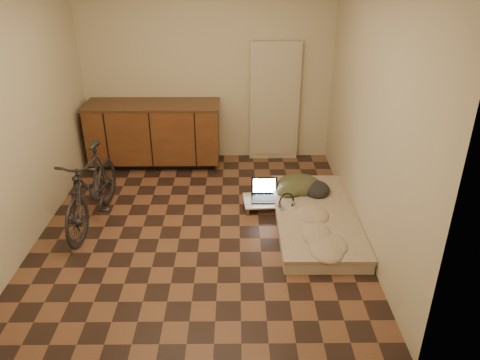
{
  "coord_description": "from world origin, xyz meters",
  "views": [
    {
      "loc": [
        0.4,
        -4.49,
        2.84
      ],
      "look_at": [
        0.44,
        0.07,
        0.55
      ],
      "focal_mm": 35.0,
      "sensor_mm": 36.0,
      "label": 1
    }
  ],
  "objects_px": {
    "futon": "(316,218)",
    "lap_desk": "(269,200)",
    "bicycle": "(91,184)",
    "laptop": "(265,194)"
  },
  "relations": [
    {
      "from": "bicycle",
      "to": "futon",
      "type": "relative_size",
      "value": 0.81
    },
    {
      "from": "futon",
      "to": "laptop",
      "type": "bearing_deg",
      "value": 141.4
    },
    {
      "from": "futon",
      "to": "laptop",
      "type": "xyz_separation_m",
      "value": [
        -0.56,
        0.45,
        0.07
      ]
    },
    {
      "from": "lap_desk",
      "to": "bicycle",
      "type": "bearing_deg",
      "value": -174.45
    },
    {
      "from": "bicycle",
      "to": "lap_desk",
      "type": "height_order",
      "value": "bicycle"
    },
    {
      "from": "bicycle",
      "to": "lap_desk",
      "type": "bearing_deg",
      "value": 14.98
    },
    {
      "from": "futon",
      "to": "lap_desk",
      "type": "distance_m",
      "value": 0.64
    },
    {
      "from": "futon",
      "to": "lap_desk",
      "type": "bearing_deg",
      "value": 141.98
    },
    {
      "from": "futon",
      "to": "laptop",
      "type": "relative_size",
      "value": 5.88
    },
    {
      "from": "laptop",
      "to": "lap_desk",
      "type": "bearing_deg",
      "value": -43.91
    }
  ]
}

